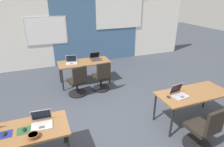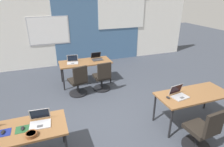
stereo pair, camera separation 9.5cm
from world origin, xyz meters
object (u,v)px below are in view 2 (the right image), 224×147
object	(u,v)px
laptop_far_left	(73,61)
chair_far_left	(78,83)
laptop_far_right	(97,58)
desk_near_right	(193,96)
mouse_near_left_end	(3,132)
chair_far_right	(102,79)
laptop_near_right_inner	(179,94)
desk_near_left	(15,134)
mouse_near_right_inner	(168,97)
mouse_near_left_inner	(23,128)
chair_near_right_inner	(202,133)
laptop_near_left_inner	(40,121)
desk_far_center	(85,63)
snack_bowl	(31,134)

from	to	relation	value
laptop_far_left	chair_far_left	xyz separation A→B (m)	(0.01, -0.76, -0.39)
laptop_far_right	desk_near_right	bearing A→B (deg)	-67.68
mouse_near_left_end	chair_far_left	size ratio (longest dim) A/B	0.11
laptop_far_right	chair_far_right	size ratio (longest dim) A/B	0.37
laptop_near_right_inner	chair_far_left	distance (m)	2.72
desk_near_left	mouse_near_right_inner	distance (m)	2.87
desk_near_right	laptop_near_right_inner	world-z (taller)	laptop_near_right_inner
laptop_far_left	chair_far_right	bearing A→B (deg)	-35.23
laptop_near_right_inner	mouse_near_left_end	bearing A→B (deg)	171.91
mouse_near_right_inner	mouse_near_left_inner	distance (m)	2.75
chair_near_right_inner	laptop_near_left_inner	bearing A→B (deg)	-21.21
chair_near_right_inner	laptop_far_right	bearing A→B (deg)	-80.01
desk_near_left	laptop_far_left	size ratio (longest dim) A/B	4.34
desk_near_right	chair_near_right_inner	size ratio (longest dim) A/B	1.74
desk_near_left	mouse_near_left_inner	distance (m)	0.15
chair_far_right	chair_far_left	distance (m)	0.72
desk_near_left	mouse_near_left_end	world-z (taller)	mouse_near_left_end
desk_near_right	chair_far_left	world-z (taller)	chair_far_left
desk_near_left	chair_far_right	bearing A→B (deg)	45.27
chair_far_right	desk_near_right	bearing A→B (deg)	120.16
desk_far_center	mouse_near_left_inner	xyz separation A→B (m)	(-1.63, -2.81, 0.08)
laptop_far_left	mouse_near_right_inner	bearing A→B (deg)	-52.83
desk_far_center	chair_far_right	size ratio (longest dim) A/B	1.74
laptop_far_right	chair_far_right	xyz separation A→B (m)	(-0.06, -0.77, -0.39)
desk_far_center	laptop_far_right	world-z (taller)	laptop_far_right
chair_far_left	snack_bowl	size ratio (longest dim) A/B	5.18
chair_far_right	snack_bowl	xyz separation A→B (m)	(-1.83, -2.34, 0.38)
laptop_near_right_inner	laptop_near_left_inner	distance (m)	2.73
desk_near_right	desk_far_center	bearing A→B (deg)	122.01
laptop_far_right	chair_far_right	world-z (taller)	laptop_far_right
laptop_far_right	laptop_far_left	bearing A→B (deg)	-178.53
laptop_near_right_inner	laptop_far_left	distance (m)	3.31
laptop_far_right	mouse_near_right_inner	size ratio (longest dim) A/B	3.18
mouse_near_left_end	laptop_far_left	bearing A→B (deg)	61.71
desk_far_center	snack_bowl	bearing A→B (deg)	-116.25
mouse_near_right_inner	mouse_near_left_inner	world-z (taller)	mouse_near_left_inner
chair_far_left	laptop_far_left	bearing A→B (deg)	-102.15
laptop_near_left_inner	laptop_far_left	bearing A→B (deg)	74.45
desk_near_left	desk_near_right	size ratio (longest dim) A/B	1.00
desk_near_right	mouse_near_left_end	size ratio (longest dim) A/B	15.62
desk_far_center	laptop_far_right	xyz separation A→B (m)	(0.40, 0.08, 0.11)
snack_bowl	mouse_near_left_end	bearing A→B (deg)	152.50
chair_far_right	mouse_near_right_inner	bearing A→B (deg)	107.00
mouse_near_left_end	laptop_far_left	distance (m)	3.21
desk_near_left	desk_near_right	xyz separation A→B (m)	(3.50, 0.00, 0.00)
desk_near_right	mouse_near_left_inner	size ratio (longest dim) A/B	15.63
chair_near_right_inner	mouse_near_left_inner	distance (m)	3.10
desk_near_left	desk_near_right	bearing A→B (deg)	0.00
chair_far_right	snack_bowl	distance (m)	3.00
laptop_far_right	mouse_near_left_inner	size ratio (longest dim) A/B	3.37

